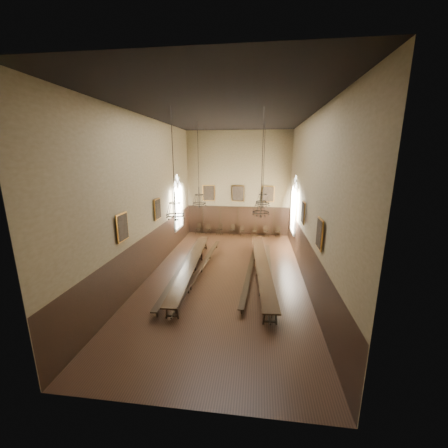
% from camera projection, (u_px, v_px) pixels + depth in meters
% --- Properties ---
extents(floor, '(9.00, 18.00, 0.02)m').
position_uv_depth(floor, '(226.00, 275.00, 16.31)').
color(floor, black).
rests_on(floor, ground).
extents(ceiling, '(9.00, 18.00, 0.02)m').
position_uv_depth(ceiling, '(226.00, 113.00, 14.14)').
color(ceiling, black).
rests_on(ceiling, ground).
extents(wall_back, '(9.00, 0.02, 9.00)m').
position_uv_depth(wall_back, '(238.00, 184.00, 23.90)').
color(wall_back, '#776749').
rests_on(wall_back, ground).
extents(wall_front, '(9.00, 0.02, 9.00)m').
position_uv_depth(wall_front, '(182.00, 258.00, 6.55)').
color(wall_front, '#776749').
rests_on(wall_front, ground).
extents(wall_left, '(0.02, 18.00, 9.00)m').
position_uv_depth(wall_left, '(148.00, 199.00, 15.77)').
color(wall_left, '#776749').
rests_on(wall_left, ground).
extents(wall_right, '(0.02, 18.00, 9.00)m').
position_uv_depth(wall_right, '(310.00, 202.00, 14.68)').
color(wall_right, '#776749').
rests_on(wall_right, ground).
extents(wainscot_panelling, '(9.00, 18.00, 2.50)m').
position_uv_depth(wainscot_panelling, '(226.00, 255.00, 16.01)').
color(wainscot_panelling, black).
rests_on(wainscot_panelling, floor).
extents(table_left, '(1.26, 10.23, 0.80)m').
position_uv_depth(table_left, '(192.00, 268.00, 16.29)').
color(table_left, black).
rests_on(table_left, floor).
extents(table_right, '(1.42, 10.64, 0.83)m').
position_uv_depth(table_right, '(262.00, 270.00, 16.04)').
color(table_right, black).
rests_on(table_right, floor).
extents(bench_left_outer, '(0.69, 10.71, 0.48)m').
position_uv_depth(bench_left_outer, '(183.00, 267.00, 16.75)').
color(bench_left_outer, black).
rests_on(bench_left_outer, floor).
extents(bench_left_inner, '(0.79, 9.95, 0.45)m').
position_uv_depth(bench_left_inner, '(202.00, 268.00, 16.61)').
color(bench_left_inner, black).
rests_on(bench_left_inner, floor).
extents(bench_right_inner, '(0.80, 9.20, 0.41)m').
position_uv_depth(bench_right_inner, '(250.00, 271.00, 16.28)').
color(bench_right_inner, black).
rests_on(bench_right_inner, floor).
extents(bench_right_outer, '(0.33, 9.28, 0.42)m').
position_uv_depth(bench_right_outer, '(269.00, 272.00, 16.01)').
color(bench_right_outer, black).
rests_on(bench_right_outer, floor).
extents(chair_0, '(0.56, 0.56, 0.99)m').
position_uv_depth(chair_0, '(198.00, 231.00, 24.90)').
color(chair_0, black).
rests_on(chair_0, floor).
extents(chair_1, '(0.48, 0.48, 0.96)m').
position_uv_depth(chair_1, '(208.00, 231.00, 24.73)').
color(chair_1, black).
rests_on(chair_1, floor).
extents(chair_2, '(0.56, 0.56, 0.99)m').
position_uv_depth(chair_2, '(220.00, 231.00, 24.62)').
color(chair_2, black).
rests_on(chair_2, floor).
extents(chair_3, '(0.54, 0.54, 0.96)m').
position_uv_depth(chair_3, '(232.00, 232.00, 24.54)').
color(chair_3, black).
rests_on(chair_3, floor).
extents(chair_4, '(0.46, 0.46, 0.86)m').
position_uv_depth(chair_4, '(242.00, 233.00, 24.35)').
color(chair_4, black).
rests_on(chair_4, floor).
extents(chair_5, '(0.44, 0.44, 0.87)m').
position_uv_depth(chair_5, '(255.00, 233.00, 24.32)').
color(chair_5, black).
rests_on(chair_5, floor).
extents(chair_6, '(0.52, 0.52, 0.96)m').
position_uv_depth(chair_6, '(266.00, 233.00, 24.10)').
color(chair_6, black).
rests_on(chair_6, floor).
extents(chair_7, '(0.44, 0.44, 0.94)m').
position_uv_depth(chair_7, '(278.00, 234.00, 23.99)').
color(chair_7, black).
rests_on(chair_7, floor).
extents(chandelier_back_left, '(0.86, 0.86, 5.27)m').
position_uv_depth(chandelier_back_left, '(199.00, 198.00, 17.83)').
color(chandelier_back_left, black).
rests_on(chandelier_back_left, ceiling).
extents(chandelier_back_right, '(0.89, 0.89, 5.28)m').
position_uv_depth(chandelier_back_right, '(263.00, 198.00, 17.77)').
color(chandelier_back_right, black).
rests_on(chandelier_back_right, ceiling).
extents(chandelier_front_left, '(0.87, 0.87, 4.94)m').
position_uv_depth(chandelier_front_left, '(175.00, 208.00, 12.65)').
color(chandelier_front_left, black).
rests_on(chandelier_front_left, ceiling).
extents(chandelier_front_right, '(0.80, 0.80, 4.87)m').
position_uv_depth(chandelier_front_right, '(261.00, 205.00, 12.99)').
color(chandelier_front_right, black).
rests_on(chandelier_front_right, ceiling).
extents(portrait_back_0, '(1.10, 0.12, 1.40)m').
position_uv_depth(portrait_back_0, '(209.00, 193.00, 24.29)').
color(portrait_back_0, '#AF752A').
rests_on(portrait_back_0, wall_back).
extents(portrait_back_1, '(1.10, 0.12, 1.40)m').
position_uv_depth(portrait_back_1, '(238.00, 193.00, 23.97)').
color(portrait_back_1, '#AF752A').
rests_on(portrait_back_1, wall_back).
extents(portrait_back_2, '(1.10, 0.12, 1.40)m').
position_uv_depth(portrait_back_2, '(268.00, 194.00, 23.66)').
color(portrait_back_2, '#AF752A').
rests_on(portrait_back_2, wall_back).
extents(portrait_left_0, '(0.12, 1.00, 1.30)m').
position_uv_depth(portrait_left_0, '(158.00, 209.00, 16.91)').
color(portrait_left_0, '#AF752A').
rests_on(portrait_left_0, wall_left).
extents(portrait_left_1, '(0.12, 1.00, 1.30)m').
position_uv_depth(portrait_left_1, '(122.00, 227.00, 12.58)').
color(portrait_left_1, '#AF752A').
rests_on(portrait_left_1, wall_left).
extents(portrait_right_0, '(0.12, 1.00, 1.30)m').
position_uv_depth(portrait_right_0, '(303.00, 213.00, 15.85)').
color(portrait_right_0, '#AF752A').
rests_on(portrait_right_0, wall_right).
extents(portrait_right_1, '(0.12, 1.00, 1.30)m').
position_uv_depth(portrait_right_1, '(320.00, 234.00, 11.52)').
color(portrait_right_1, '#AF752A').
rests_on(portrait_right_1, wall_right).
extents(window_right, '(0.20, 2.20, 4.60)m').
position_uv_depth(window_right, '(294.00, 204.00, 20.25)').
color(window_right, white).
rests_on(window_right, wall_right).
extents(window_left, '(0.20, 2.20, 4.60)m').
position_uv_depth(window_left, '(178.00, 202.00, 21.32)').
color(window_left, white).
rests_on(window_left, wall_left).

